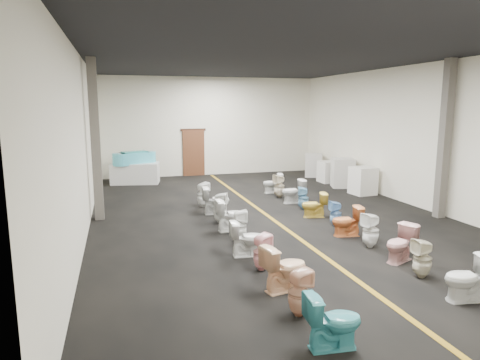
% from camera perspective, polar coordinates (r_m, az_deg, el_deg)
% --- Properties ---
extents(floor, '(16.00, 16.00, 0.00)m').
position_cam_1_polar(floor, '(12.68, 3.72, -4.79)').
color(floor, black).
rests_on(floor, ground).
extents(ceiling, '(16.00, 16.00, 0.00)m').
position_cam_1_polar(ceiling, '(12.33, 3.97, 15.88)').
color(ceiling, black).
rests_on(ceiling, ground).
extents(wall_back, '(10.00, 0.00, 10.00)m').
position_cam_1_polar(wall_back, '(19.99, -4.02, 7.12)').
color(wall_back, silver).
rests_on(wall_back, ground).
extents(wall_left, '(0.00, 16.00, 16.00)m').
position_cam_1_polar(wall_left, '(11.60, -20.16, 4.55)').
color(wall_left, silver).
rests_on(wall_left, ground).
extents(wall_right, '(0.00, 16.00, 16.00)m').
position_cam_1_polar(wall_right, '(14.76, 22.50, 5.42)').
color(wall_right, silver).
rests_on(wall_right, ground).
extents(aisle_stripe, '(0.12, 15.60, 0.01)m').
position_cam_1_polar(aisle_stripe, '(12.67, 3.72, -4.78)').
color(aisle_stripe, '#946C15').
rests_on(aisle_stripe, floor).
extents(back_door, '(1.00, 0.10, 2.10)m').
position_cam_1_polar(back_door, '(19.88, -6.20, 3.60)').
color(back_door, '#562D19').
rests_on(back_door, floor).
extents(door_frame, '(1.15, 0.08, 0.10)m').
position_cam_1_polar(door_frame, '(19.80, -6.26, 6.68)').
color(door_frame, '#331C11').
rests_on(door_frame, back_door).
extents(column_left, '(0.25, 0.25, 4.50)m').
position_cam_1_polar(column_left, '(12.58, -18.71, 5.00)').
color(column_left, '#59544C').
rests_on(column_left, floor).
extents(column_right, '(0.25, 0.25, 4.50)m').
position_cam_1_polar(column_right, '(13.46, 25.63, 4.84)').
color(column_right, '#59544C').
rests_on(column_right, floor).
extents(display_table, '(2.07, 1.31, 0.85)m').
position_cam_1_polar(display_table, '(18.35, -13.79, 0.89)').
color(display_table, silver).
rests_on(display_table, floor).
extents(bathtub, '(1.78, 1.08, 0.55)m').
position_cam_1_polar(bathtub, '(18.26, -13.87, 2.88)').
color(bathtub, '#46B5CB').
rests_on(bathtub, display_table).
extents(appliance_crate_a, '(0.85, 0.85, 1.00)m').
position_cam_1_polar(appliance_crate_a, '(16.25, 16.06, -0.09)').
color(appliance_crate_a, silver).
rests_on(appliance_crate_a, floor).
extents(appliance_crate_b, '(1.05, 1.05, 1.14)m').
position_cam_1_polar(appliance_crate_b, '(17.48, 13.53, 0.94)').
color(appliance_crate_b, beige).
rests_on(appliance_crate_b, floor).
extents(appliance_crate_c, '(0.79, 0.79, 0.89)m').
position_cam_1_polar(appliance_crate_c, '(18.48, 11.79, 1.08)').
color(appliance_crate_c, silver).
rests_on(appliance_crate_c, floor).
extents(appliance_crate_d, '(0.98, 0.98, 1.05)m').
position_cam_1_polar(appliance_crate_d, '(19.81, 9.76, 1.97)').
color(appliance_crate_d, beige).
rests_on(appliance_crate_d, floor).
extents(toilet_left_0, '(0.79, 0.50, 0.78)m').
position_cam_1_polar(toilet_left_0, '(6.10, 12.32, -17.89)').
color(toilet_left_0, teal).
rests_on(toilet_left_0, floor).
extents(toilet_left_1, '(0.42, 0.41, 0.75)m').
position_cam_1_polar(toilet_left_1, '(6.85, 7.88, -14.65)').
color(toilet_left_1, tan).
rests_on(toilet_left_1, floor).
extents(toilet_left_2, '(0.90, 0.63, 0.84)m').
position_cam_1_polar(toilet_left_2, '(7.66, 5.95, -11.53)').
color(toilet_left_2, '#FCC597').
rests_on(toilet_left_2, floor).
extents(toilet_left_3, '(0.44, 0.44, 0.74)m').
position_cam_1_polar(toilet_left_3, '(8.52, 2.90, -9.60)').
color(toilet_left_3, '#F2ADB0').
rests_on(toilet_left_3, floor).
extents(toilet_left_4, '(0.78, 0.48, 0.77)m').
position_cam_1_polar(toilet_left_4, '(9.30, 1.01, -7.80)').
color(toilet_left_4, white).
rests_on(toilet_left_4, floor).
extents(toilet_left_5, '(0.40, 0.39, 0.77)m').
position_cam_1_polar(toilet_left_5, '(10.24, -0.08, -6.13)').
color(toilet_left_5, white).
rests_on(toilet_left_5, floor).
extents(toilet_left_6, '(0.82, 0.47, 0.83)m').
position_cam_1_polar(toilet_left_6, '(11.07, -1.14, -4.72)').
color(toilet_left_6, white).
rests_on(toilet_left_6, floor).
extents(toilet_left_7, '(0.50, 0.49, 0.84)m').
position_cam_1_polar(toilet_left_7, '(11.88, -2.68, -3.71)').
color(toilet_left_7, white).
rests_on(toilet_left_7, floor).
extents(toilet_left_8, '(0.85, 0.53, 0.83)m').
position_cam_1_polar(toilet_left_8, '(12.80, -3.22, -2.74)').
color(toilet_left_8, silver).
rests_on(toilet_left_8, floor).
extents(toilet_left_9, '(0.48, 0.47, 0.80)m').
position_cam_1_polar(toilet_left_9, '(13.72, -4.99, -1.96)').
color(toilet_left_9, white).
rests_on(toilet_left_9, floor).
extents(toilet_right_1, '(0.83, 0.55, 0.79)m').
position_cam_1_polar(toilet_right_1, '(8.16, 28.12, -11.49)').
color(toilet_right_1, silver).
rests_on(toilet_right_1, floor).
extents(toilet_right_2, '(0.36, 0.36, 0.75)m').
position_cam_1_polar(toilet_right_2, '(8.86, 23.15, -9.59)').
color(toilet_right_2, beige).
rests_on(toilet_right_2, floor).
extents(toilet_right_3, '(0.87, 0.70, 0.77)m').
position_cam_1_polar(toilet_right_3, '(9.55, 20.62, -7.94)').
color(toilet_right_3, '#DDA09C').
rests_on(toilet_right_3, floor).
extents(toilet_right_4, '(0.43, 0.42, 0.81)m').
position_cam_1_polar(toilet_right_4, '(10.26, 17.04, -6.42)').
color(toilet_right_4, white).
rests_on(toilet_right_4, floor).
extents(toilet_right_5, '(0.80, 0.54, 0.76)m').
position_cam_1_polar(toilet_right_5, '(10.98, 14.07, -5.35)').
color(toilet_right_5, '#D37238').
rests_on(toilet_right_5, floor).
extents(toilet_right_6, '(0.34, 0.33, 0.68)m').
position_cam_1_polar(toilet_right_6, '(11.83, 12.64, -4.37)').
color(toilet_right_6, '#6EA1D4').
rests_on(toilet_right_6, floor).
extents(toilet_right_7, '(0.78, 0.54, 0.73)m').
position_cam_1_polar(toilet_right_7, '(12.60, 9.85, -3.31)').
color(toilet_right_7, gold).
rests_on(toilet_right_7, floor).
extents(toilet_right_8, '(0.43, 0.43, 0.72)m').
position_cam_1_polar(toilet_right_8, '(13.51, 8.44, -2.39)').
color(toilet_right_8, '#71AACE').
rests_on(toilet_right_8, floor).
extents(toilet_right_9, '(0.78, 0.46, 0.79)m').
position_cam_1_polar(toilet_right_9, '(14.33, 7.14, -1.51)').
color(toilet_right_9, silver).
rests_on(toilet_right_9, floor).
extents(toilet_right_10, '(0.42, 0.42, 0.82)m').
position_cam_1_polar(toilet_right_10, '(15.13, 5.27, -0.81)').
color(toilet_right_10, beige).
rests_on(toilet_right_10, floor).
extents(toilet_right_11, '(0.77, 0.52, 0.73)m').
position_cam_1_polar(toilet_right_11, '(15.90, 4.38, -0.44)').
color(toilet_right_11, silver).
rests_on(toilet_right_11, floor).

